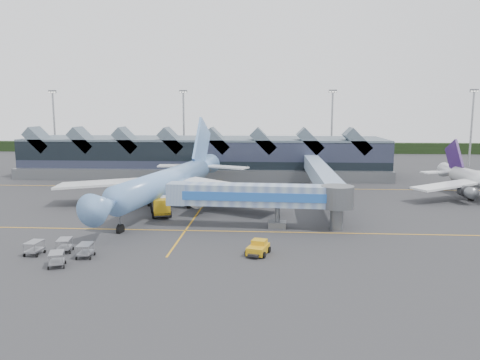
# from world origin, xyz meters

# --- Properties ---
(ground) EXTENTS (260.00, 260.00, 0.00)m
(ground) POSITION_xyz_m (0.00, 0.00, 0.00)
(ground) COLOR #292A2C
(ground) RESTS_ON ground
(taxi_stripes) EXTENTS (120.00, 60.00, 0.01)m
(taxi_stripes) POSITION_xyz_m (0.00, 10.00, 0.01)
(taxi_stripes) COLOR orange
(taxi_stripes) RESTS_ON ground
(tree_line_far) EXTENTS (260.00, 4.00, 4.00)m
(tree_line_far) POSITION_xyz_m (0.00, 110.00, 2.00)
(tree_line_far) COLOR black
(tree_line_far) RESTS_ON ground
(terminal) EXTENTS (90.00, 22.25, 12.52)m
(terminal) POSITION_xyz_m (-5.07, 47.35, 4.88)
(terminal) COLOR black
(terminal) RESTS_ON ground
(light_masts) EXTENTS (132.40, 42.56, 22.45)m
(light_masts) POSITION_xyz_m (21.00, 62.80, 12.49)
(light_masts) COLOR #929499
(light_masts) RESTS_ON ground
(main_airliner) EXTENTS (41.34, 48.10, 15.50)m
(main_airliner) POSITION_xyz_m (-5.58, 7.73, 4.56)
(main_airliner) COLOR #6496CA
(main_airliner) RESTS_ON ground
(jet_bridge) EXTENTS (26.43, 5.29, 6.35)m
(jet_bridge) POSITION_xyz_m (11.75, -5.60, 4.48)
(jet_bridge) COLOR #687FAD
(jet_bridge) RESTS_ON ground
(fuel_truck) EXTENTS (5.14, 10.15, 3.41)m
(fuel_truck) POSITION_xyz_m (-6.03, 2.56, 1.91)
(fuel_truck) COLOR black
(fuel_truck) RESTS_ON ground
(pushback_tug) EXTENTS (3.03, 4.01, 1.63)m
(pushback_tug) POSITION_xyz_m (10.45, -18.10, 0.73)
(pushback_tug) COLOR #C59112
(pushback_tug) RESTS_ON ground
(baggage_carts) EXTENTS (7.94, 7.69, 1.60)m
(baggage_carts) POSITION_xyz_m (-12.05, -20.83, 0.90)
(baggage_carts) COLOR gray
(baggage_carts) RESTS_ON ground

